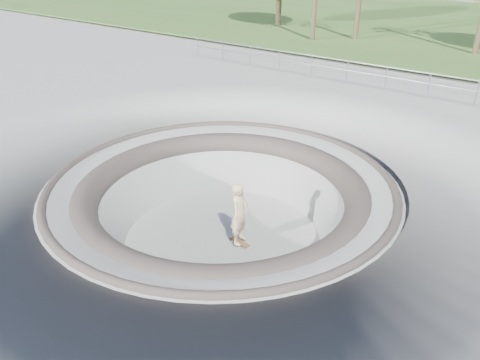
{
  "coord_description": "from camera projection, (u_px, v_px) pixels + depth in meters",
  "views": [
    {
      "loc": [
        7.99,
        -9.34,
        6.29
      ],
      "look_at": [
        0.22,
        0.59,
        -0.1
      ],
      "focal_mm": 35.0,
      "sensor_mm": 36.0,
      "label": 1
    }
  ],
  "objects": [
    {
      "name": "safety_railing",
      "position": [
        386.0,
        77.0,
        21.91
      ],
      "size": [
        25.0,
        0.06,
        1.03
      ],
      "color": "gray",
      "rests_on": "ground"
    },
    {
      "name": "ground",
      "position": [
        222.0,
        182.0,
        13.79
      ],
      "size": [
        180.0,
        180.0,
        0.0
      ],
      "primitive_type": "plane",
      "color": "#989793",
      "rests_on": "ground"
    },
    {
      "name": "skate_bowl",
      "position": [
        223.0,
        234.0,
        14.62
      ],
      "size": [
        14.0,
        14.0,
        4.1
      ],
      "color": "#989793",
      "rests_on": "ground"
    },
    {
      "name": "skateboard",
      "position": [
        239.0,
        242.0,
        14.24
      ],
      "size": [
        0.74,
        0.28,
        0.08
      ],
      "color": "brown",
      "rests_on": "ground"
    },
    {
      "name": "skater",
      "position": [
        239.0,
        214.0,
        13.79
      ],
      "size": [
        0.63,
        0.81,
        1.96
      ],
      "primitive_type": "imported",
      "rotation": [
        0.0,
        0.0,
        1.82
      ],
      "color": "beige",
      "rests_on": "skateboard"
    }
  ]
}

